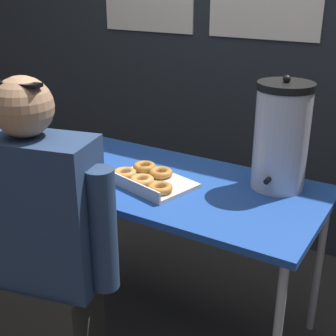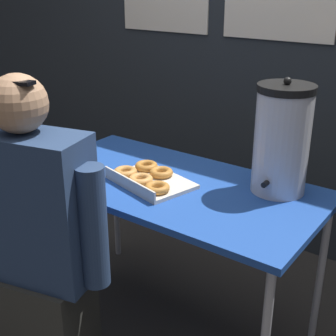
# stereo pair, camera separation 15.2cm
# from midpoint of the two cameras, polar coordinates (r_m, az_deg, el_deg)

# --- Properties ---
(ground_plane) EXTENTS (12.00, 12.00, 0.00)m
(ground_plane) POSITION_cam_midpoint_polar(r_m,az_deg,el_deg) (2.35, -1.51, -17.87)
(ground_plane) COLOR #2D2B28
(back_wall) EXTENTS (6.00, 0.11, 2.54)m
(back_wall) POSITION_cam_midpoint_polar(r_m,az_deg,el_deg) (2.70, 10.23, 16.79)
(back_wall) COLOR #23282D
(back_wall) RESTS_ON ground
(folding_table) EXTENTS (1.26, 0.65, 0.72)m
(folding_table) POSITION_cam_midpoint_polar(r_m,az_deg,el_deg) (1.99, -1.71, -3.15)
(folding_table) COLOR #1E479E
(folding_table) RESTS_ON ground
(donut_box) EXTENTS (0.39, 0.31, 0.05)m
(donut_box) POSITION_cam_midpoint_polar(r_m,az_deg,el_deg) (1.95, -4.66, -1.36)
(donut_box) COLOR beige
(donut_box) RESTS_ON folding_table
(coffee_urn) EXTENTS (0.22, 0.25, 0.46)m
(coffee_urn) POSITION_cam_midpoint_polar(r_m,az_deg,el_deg) (1.89, 11.42, 3.76)
(coffee_urn) COLOR silver
(coffee_urn) RESTS_ON folding_table
(cell_phone) EXTENTS (0.12, 0.16, 0.01)m
(cell_phone) POSITION_cam_midpoint_polar(r_m,az_deg,el_deg) (2.13, -13.82, -0.38)
(cell_phone) COLOR black
(cell_phone) RESTS_ON folding_table
(person_seated) EXTENTS (0.60, 0.33, 1.23)m
(person_seated) POSITION_cam_midpoint_polar(r_m,az_deg,el_deg) (1.82, -17.62, -9.98)
(person_seated) COLOR #33332D
(person_seated) RESTS_ON ground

